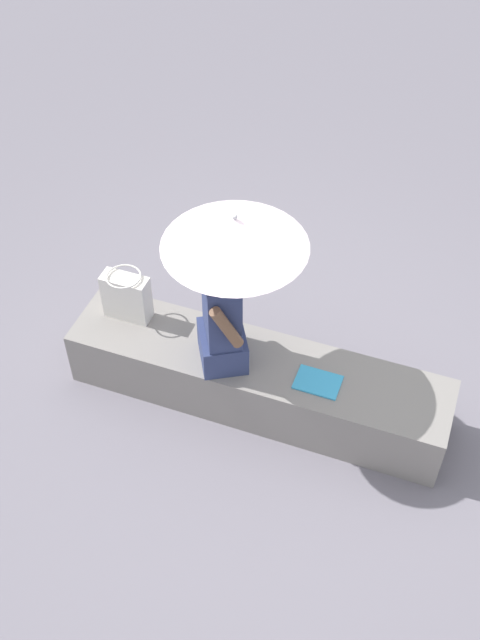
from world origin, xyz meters
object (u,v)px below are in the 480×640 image
Objects in this scene: person_seated at (222,315)px; magazine at (318,382)px; parasol at (235,233)px; handbag_black at (127,296)px.

magazine is (-0.63, -0.01, -0.38)m from person_seated.
magazine is at bearing -178.59° from parasol.
parasol reaches higher than magazine.
handbag_black is at bearing -5.08° from magazine.
magazine is at bearing 174.55° from handbag_black.
handbag_black is (0.82, -0.14, -0.87)m from parasol.
person_seated reaches higher than magazine.
magazine is (-0.54, -0.01, -1.04)m from parasol.
parasol is at bearing 170.10° from handbag_black.
person_seated is 0.73m from magazine.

